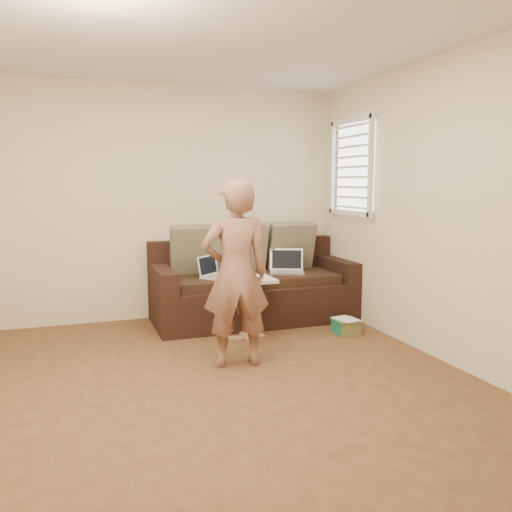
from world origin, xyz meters
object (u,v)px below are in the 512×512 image
at_px(laptop_silver, 287,273).
at_px(drinking_glass, 232,272).
at_px(laptop_white, 217,277).
at_px(person, 236,274).
at_px(side_table, 246,308).
at_px(striped_box, 346,326).
at_px(sofa, 253,283).

relative_size(laptop_silver, drinking_glass, 3.16).
distance_m(laptop_white, person, 1.33).
bearing_deg(drinking_glass, laptop_silver, 30.64).
bearing_deg(drinking_glass, person, -104.61).
distance_m(side_table, striped_box, 1.05).
xyz_separation_m(person, drinking_glass, (0.21, 0.82, -0.12)).
height_order(sofa, side_table, sofa).
xyz_separation_m(laptop_white, striped_box, (1.15, -0.77, -0.44)).
bearing_deg(laptop_silver, drinking_glass, -126.82).
height_order(laptop_silver, laptop_white, laptop_silver).
distance_m(laptop_silver, person, 1.65).
distance_m(sofa, laptop_white, 0.45).
distance_m(sofa, striped_box, 1.15).
bearing_deg(person, sofa, -110.48).
distance_m(side_table, drinking_glass, 0.39).
xyz_separation_m(laptop_silver, striped_box, (0.34, -0.76, -0.44)).
relative_size(laptop_silver, person, 0.24).
bearing_deg(drinking_glass, sofa, 52.53).
xyz_separation_m(laptop_silver, side_table, (-0.67, -0.57, -0.22)).
xyz_separation_m(sofa, person, (-0.62, -1.34, 0.36)).
xyz_separation_m(sofa, striped_box, (0.72, -0.82, -0.35)).
xyz_separation_m(laptop_silver, person, (-1.00, -1.28, 0.26)).
bearing_deg(side_table, sofa, 65.16).
height_order(laptop_white, striped_box, laptop_white).
relative_size(sofa, striped_box, 9.03).
bearing_deg(laptop_silver, striped_box, -43.64).
bearing_deg(laptop_silver, person, -105.41).
bearing_deg(person, laptop_white, -93.95).
bearing_deg(sofa, striped_box, -48.69).
bearing_deg(sofa, person, -114.65).
relative_size(laptop_silver, laptop_white, 1.16).
xyz_separation_m(drinking_glass, striped_box, (1.12, -0.29, -0.58)).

